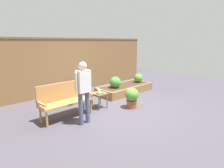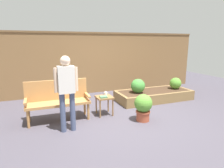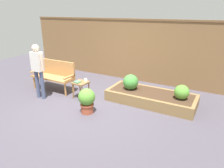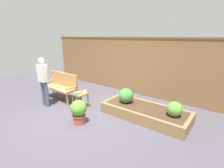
# 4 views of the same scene
# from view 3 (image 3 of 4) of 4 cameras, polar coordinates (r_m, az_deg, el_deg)

# --- Properties ---
(ground_plane) EXTENTS (14.00, 14.00, 0.00)m
(ground_plane) POSITION_cam_3_polar(r_m,az_deg,el_deg) (5.66, -7.29, -5.64)
(ground_plane) COLOR #47424C
(fence_back) EXTENTS (8.40, 0.14, 2.16)m
(fence_back) POSITION_cam_3_polar(r_m,az_deg,el_deg) (7.47, 4.33, 9.58)
(fence_back) COLOR brown
(fence_back) RESTS_ON ground_plane
(garden_bench) EXTENTS (1.44, 0.48, 0.94)m
(garden_bench) POSITION_cam_3_polar(r_m,az_deg,el_deg) (6.73, -15.74, 2.91)
(garden_bench) COLOR #B77F47
(garden_bench) RESTS_ON ground_plane
(side_table) EXTENTS (0.40, 0.40, 0.48)m
(side_table) POSITION_cam_3_polar(r_m,az_deg,el_deg) (5.97, -8.72, -0.18)
(side_table) COLOR olive
(side_table) RESTS_ON ground_plane
(cup_on_table) EXTENTS (0.11, 0.08, 0.08)m
(cup_on_table) POSITION_cam_3_polar(r_m,az_deg,el_deg) (5.98, -7.40, 1.16)
(cup_on_table) COLOR white
(cup_on_table) RESTS_ON side_table
(book_on_table) EXTENTS (0.19, 0.18, 0.04)m
(book_on_table) POSITION_cam_3_polar(r_m,az_deg,el_deg) (5.91, -9.65, 0.58)
(book_on_table) COLOR #4C7A56
(book_on_table) RESTS_ON side_table
(potted_boxwood) EXTENTS (0.42, 0.42, 0.64)m
(potted_boxwood) POSITION_cam_3_polar(r_m,az_deg,el_deg) (5.07, -7.04, -4.34)
(potted_boxwood) COLOR #A84C33
(potted_boxwood) RESTS_ON ground_plane
(raised_planter_bed) EXTENTS (2.40, 1.00, 0.30)m
(raised_planter_bed) POSITION_cam_3_polar(r_m,az_deg,el_deg) (5.76, 10.76, -3.72)
(raised_planter_bed) COLOR olive
(raised_planter_bed) RESTS_ON ground_plane
(shrub_near_bench) EXTENTS (0.43, 0.43, 0.43)m
(shrub_near_bench) POSITION_cam_3_polar(r_m,az_deg,el_deg) (5.80, 5.23, 0.57)
(shrub_near_bench) COLOR brown
(shrub_near_bench) RESTS_ON raised_planter_bed
(shrub_far_corner) EXTENTS (0.37, 0.37, 0.37)m
(shrub_far_corner) POSITION_cam_3_polar(r_m,az_deg,el_deg) (5.43, 18.85, -2.14)
(shrub_far_corner) COLOR brown
(shrub_far_corner) RESTS_ON raised_planter_bed
(person_by_bench) EXTENTS (0.47, 0.20, 1.56)m
(person_by_bench) POSITION_cam_3_polar(r_m,az_deg,el_deg) (6.08, -19.99, 4.48)
(person_by_bench) COLOR #475170
(person_by_bench) RESTS_ON ground_plane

